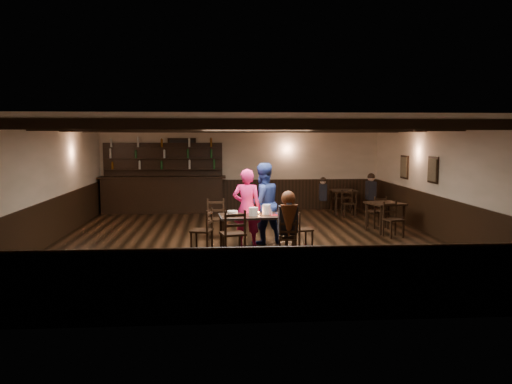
{
  "coord_description": "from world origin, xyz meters",
  "views": [
    {
      "loc": [
        -0.63,
        -11.2,
        2.4
      ],
      "look_at": [
        0.16,
        0.2,
        1.13
      ],
      "focal_mm": 35.0,
      "sensor_mm": 36.0,
      "label": 1
    }
  ],
  "objects": [
    {
      "name": "plate_stack_a",
      "position": [
        0.02,
        -0.93,
        0.84
      ],
      "size": [
        0.19,
        0.19,
        0.18
      ],
      "primitive_type": "cylinder",
      "color": "white",
      "rests_on": "dining_table"
    },
    {
      "name": "bg_patron_right",
      "position": [
        3.94,
        3.73,
        0.87
      ],
      "size": [
        0.24,
        0.39,
        0.81
      ],
      "color": "black",
      "rests_on": "ground"
    },
    {
      "name": "chair_near_right",
      "position": [
        0.66,
        -1.61,
        0.46
      ],
      "size": [
        0.41,
        0.39,
        0.78
      ],
      "color": "black",
      "rests_on": "ground"
    },
    {
      "name": "menu_red",
      "position": [
        0.55,
        -0.84,
        0.75
      ],
      "size": [
        0.35,
        0.25,
        0.0
      ],
      "primitive_type": "cube",
      "rotation": [
        0.0,
        0.0,
        0.06
      ],
      "color": "maroon",
      "rests_on": "dining_table"
    },
    {
      "name": "room_shell",
      "position": [
        0.01,
        0.04,
        1.75
      ],
      "size": [
        9.02,
        10.02,
        2.71
      ],
      "color": "beige",
      "rests_on": "ground"
    },
    {
      "name": "back_table_b",
      "position": [
        3.14,
        3.93,
        0.64
      ],
      "size": [
        0.78,
        0.78,
        0.75
      ],
      "color": "black",
      "rests_on": "ground"
    },
    {
      "name": "dining_table",
      "position": [
        0.1,
        -0.82,
        0.67
      ],
      "size": [
        1.63,
        0.92,
        0.75
      ],
      "color": "black",
      "rests_on": "ground"
    },
    {
      "name": "plate_stack_b",
      "position": [
        0.32,
        -0.73,
        0.86
      ],
      "size": [
        0.18,
        0.18,
        0.21
      ],
      "primitive_type": "cylinder",
      "color": "white",
      "rests_on": "dining_table"
    },
    {
      "name": "menu_blue",
      "position": [
        0.67,
        -0.63,
        0.75
      ],
      "size": [
        0.3,
        0.23,
        0.0
      ],
      "primitive_type": "cube",
      "rotation": [
        0.0,
        0.0,
        0.12
      ],
      "color": "#0F174B",
      "rests_on": "dining_table"
    },
    {
      "name": "drink_glass",
      "position": [
        0.4,
        -0.66,
        0.8
      ],
      "size": [
        0.07,
        0.07,
        0.1
      ],
      "primitive_type": "cylinder",
      "color": "silver",
      "rests_on": "dining_table"
    },
    {
      "name": "cake",
      "position": [
        -0.41,
        -0.78,
        0.79
      ],
      "size": [
        0.28,
        0.28,
        0.09
      ],
      "color": "white",
      "rests_on": "dining_table"
    },
    {
      "name": "pepper_shaker",
      "position": [
        0.55,
        -0.89,
        0.79
      ],
      "size": [
        0.03,
        0.03,
        0.08
      ],
      "primitive_type": "cylinder",
      "color": "#A5A8AD",
      "rests_on": "dining_table"
    },
    {
      "name": "chair_end_right",
      "position": [
        1.04,
        -0.72,
        0.47
      ],
      "size": [
        0.45,
        0.46,
        0.81
      ],
      "color": "black",
      "rests_on": "ground"
    },
    {
      "name": "bar_counter",
      "position": [
        -2.49,
        4.72,
        0.73
      ],
      "size": [
        3.96,
        0.7,
        2.2
      ],
      "color": "black",
      "rests_on": "ground"
    },
    {
      "name": "man_blue",
      "position": [
        0.28,
        -0.15,
        0.91
      ],
      "size": [
        1.09,
        0.99,
        1.82
      ],
      "primitive_type": "imported",
      "rotation": [
        0.0,
        0.0,
        3.56
      ],
      "color": "navy",
      "rests_on": "ground"
    },
    {
      "name": "woman_pink",
      "position": [
        -0.09,
        -0.42,
        0.85
      ],
      "size": [
        0.68,
        0.5,
        1.7
      ],
      "primitive_type": "imported",
      "rotation": [
        0.0,
        0.0,
        2.99
      ],
      "color": "#FF2887",
      "rests_on": "ground"
    },
    {
      "name": "seated_person",
      "position": [
        0.67,
        -1.56,
        0.87
      ],
      "size": [
        0.37,
        0.56,
        0.91
      ],
      "color": "black",
      "rests_on": "ground"
    },
    {
      "name": "ground",
      "position": [
        0.0,
        0.0,
        0.0
      ],
      "size": [
        10.0,
        10.0,
        0.0
      ],
      "primitive_type": "plane",
      "color": "black",
      "rests_on": "ground"
    },
    {
      "name": "chair_far_pushed",
      "position": [
        -0.78,
        0.46,
        0.55
      ],
      "size": [
        0.45,
        0.43,
        0.93
      ],
      "color": "black",
      "rests_on": "ground"
    },
    {
      "name": "chair_end_left",
      "position": [
        -0.98,
        -0.95,
        0.53
      ],
      "size": [
        0.5,
        0.51,
        0.9
      ],
      "color": "black",
      "rests_on": "ground"
    },
    {
      "name": "salt_shaker",
      "position": [
        0.41,
        -0.88,
        0.79
      ],
      "size": [
        0.03,
        0.03,
        0.08
      ],
      "primitive_type": "cylinder",
      "color": "silver",
      "rests_on": "dining_table"
    },
    {
      "name": "tea_light",
      "position": [
        0.15,
        -0.73,
        0.78
      ],
      "size": [
        0.05,
        0.05,
        0.06
      ],
      "color": "#A5A8AD",
      "rests_on": "dining_table"
    },
    {
      "name": "chair_near_left",
      "position": [
        -0.4,
        -1.57,
        0.57
      ],
      "size": [
        0.55,
        0.53,
        0.98
      ],
      "color": "black",
      "rests_on": "ground"
    },
    {
      "name": "bg_patron_left",
      "position": [
        2.44,
        3.69,
        0.82
      ],
      "size": [
        0.24,
        0.36,
        0.71
      ],
      "color": "black",
      "rests_on": "ground"
    },
    {
      "name": "back_table_a",
      "position": [
        3.46,
        0.95,
        0.65
      ],
      "size": [
        0.98,
        0.98,
        0.75
      ],
      "color": "black",
      "rests_on": "ground"
    }
  ]
}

